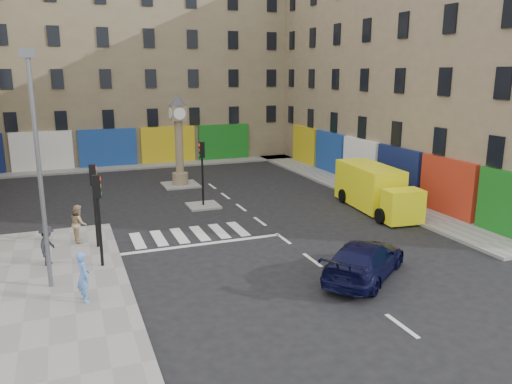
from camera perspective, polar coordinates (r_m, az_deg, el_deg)
ground at (r=22.95m, az=4.15°, el=-6.09°), size 120.00×120.00×0.00m
sidewalk_left at (r=19.17m, az=-24.79°, el=-11.21°), size 7.00×16.00×0.15m
sidewalk_right at (r=35.41m, az=10.01°, el=0.88°), size 2.60×30.00×0.15m
sidewalk_far at (r=42.74m, az=-13.68°, el=2.86°), size 32.00×2.40×0.15m
island_near at (r=29.48m, az=-6.04°, el=-1.57°), size 1.80×1.80×0.12m
island_far at (r=35.14m, az=-8.62°, el=0.81°), size 2.40×2.40×0.12m
building_right at (r=38.25m, az=18.85°, el=13.27°), size 10.00×30.00×16.00m
building_far at (r=47.82m, az=-15.23°, el=14.02°), size 32.00×10.00×17.00m
traffic_light_left_near at (r=20.38m, az=-17.60°, el=-1.53°), size 0.28×0.22×3.70m
traffic_light_left_far at (r=22.71m, az=-18.02°, el=-0.06°), size 0.28×0.22×3.70m
traffic_light_island at (r=28.93m, az=-6.17°, el=3.28°), size 0.28×0.22×3.70m
lamp_post at (r=18.56m, az=-23.63°, el=3.40°), size 0.50×0.25×8.30m
clock_pillar at (r=34.55m, az=-8.82°, el=6.47°), size 1.20×1.20×6.10m
navy_sedan at (r=19.65m, az=12.29°, el=-7.57°), size 5.16×4.66×1.44m
yellow_van at (r=29.25m, az=13.39°, el=0.36°), size 2.83×6.93×2.46m
pedestrian_blue at (r=17.90m, az=-19.12°, el=-9.11°), size 0.56×0.72×1.76m
pedestrian_tan at (r=24.09m, az=-19.60°, el=-3.39°), size 0.74×0.90×1.72m
pedestrian_dark at (r=21.66m, az=-22.72°, el=-5.67°), size 0.93×1.19×1.62m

